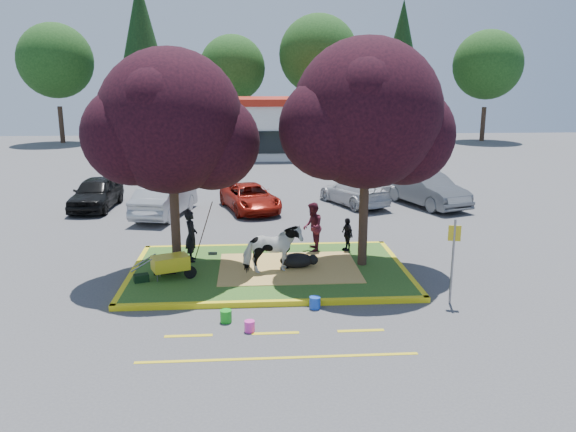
{
  "coord_description": "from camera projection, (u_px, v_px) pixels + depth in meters",
  "views": [
    {
      "loc": [
        -0.54,
        -16.18,
        5.71
      ],
      "look_at": [
        0.62,
        0.5,
        1.65
      ],
      "focal_mm": 35.0,
      "sensor_mm": 36.0,
      "label": 1
    }
  ],
  "objects": [
    {
      "name": "car_white",
      "position": [
        354.0,
        192.0,
        26.33
      ],
      "size": [
        3.24,
        4.58,
        1.23
      ],
      "primitive_type": "imported",
      "rotation": [
        0.0,
        0.0,
        3.54
      ],
      "color": "silver",
      "rests_on": "ground"
    },
    {
      "name": "treeline",
      "position": [
        267.0,
        58.0,
        51.8
      ],
      "size": [
        46.58,
        7.8,
        14.63
      ],
      "color": "black",
      "rests_on": "ground"
    },
    {
      "name": "handler",
      "position": [
        191.0,
        236.0,
        17.57
      ],
      "size": [
        0.44,
        0.62,
        1.62
      ],
      "primitive_type": "imported",
      "rotation": [
        0.0,
        0.0,
        1.66
      ],
      "color": "black",
      "rests_on": "median_island"
    },
    {
      "name": "cow",
      "position": [
        272.0,
        249.0,
        16.49
      ],
      "size": [
        1.83,
        1.15,
        1.44
      ],
      "primitive_type": "imported",
      "rotation": [
        0.0,
        0.0,
        1.8
      ],
      "color": "white",
      "rests_on": "median_island"
    },
    {
      "name": "gear_bag_dark",
      "position": [
        165.0,
        268.0,
        16.59
      ],
      "size": [
        0.67,
        0.43,
        0.32
      ],
      "primitive_type": "cube",
      "rotation": [
        0.0,
        0.0,
        0.15
      ],
      "color": "black",
      "rests_on": "median_island"
    },
    {
      "name": "curb_left",
      "position": [
        133.0,
        274.0,
        16.78
      ],
      "size": [
        0.16,
        5.3,
        0.15
      ],
      "primitive_type": "cube",
      "color": "yellow",
      "rests_on": "ground"
    },
    {
      "name": "fire_lane_long",
      "position": [
        278.0,
        358.0,
        11.83
      ],
      "size": [
        6.0,
        0.1,
        0.01
      ],
      "primitive_type": "cube",
      "color": "yellow",
      "rests_on": "ground"
    },
    {
      "name": "visitor_a",
      "position": [
        313.0,
        227.0,
        18.62
      ],
      "size": [
        0.68,
        0.84,
        1.63
      ],
      "primitive_type": "imported",
      "rotation": [
        0.0,
        0.0,
        -1.65
      ],
      "color": "#4D1625",
      "rests_on": "median_island"
    },
    {
      "name": "visitor_b",
      "position": [
        347.0,
        234.0,
        18.7
      ],
      "size": [
        0.47,
        0.71,
        1.12
      ],
      "primitive_type": "imported",
      "rotation": [
        0.0,
        0.0,
        -1.23
      ],
      "color": "black",
      "rests_on": "median_island"
    },
    {
      "name": "car_red",
      "position": [
        250.0,
        198.0,
        25.14
      ],
      "size": [
        3.06,
        4.63,
        1.18
      ],
      "primitive_type": "imported",
      "rotation": [
        0.0,
        0.0,
        0.28
      ],
      "color": "maroon",
      "rests_on": "ground"
    },
    {
      "name": "median_island",
      "position": [
        269.0,
        271.0,
        17.05
      ],
      "size": [
        8.0,
        5.0,
        0.15
      ],
      "primitive_type": "cube",
      "color": "#29561A",
      "rests_on": "ground"
    },
    {
      "name": "wheelbarrow",
      "position": [
        171.0,
        263.0,
        16.02
      ],
      "size": [
        1.8,
        0.94,
        0.69
      ],
      "rotation": [
        0.0,
        0.0,
        0.39
      ],
      "color": "black",
      "rests_on": "median_island"
    },
    {
      "name": "fire_lane_stripe_a",
      "position": [
        188.0,
        336.0,
        12.86
      ],
      "size": [
        1.1,
        0.12,
        0.01
      ],
      "primitive_type": "cube",
      "color": "yellow",
      "rests_on": "ground"
    },
    {
      "name": "bucket_blue",
      "position": [
        315.0,
        303.0,
        14.39
      ],
      "size": [
        0.36,
        0.36,
        0.31
      ],
      "primitive_type": "cylinder",
      "rotation": [
        0.0,
        0.0,
        0.33
      ],
      "color": "blue",
      "rests_on": "ground"
    },
    {
      "name": "tree_purple_left",
      "position": [
        171.0,
        128.0,
        16.23
      ],
      "size": [
        5.06,
        4.2,
        6.51
      ],
      "color": "black",
      "rests_on": "median_island"
    },
    {
      "name": "tree_purple_right",
      "position": [
        367.0,
        121.0,
        16.37
      ],
      "size": [
        5.3,
        4.4,
        6.82
      ],
      "color": "black",
      "rests_on": "median_island"
    },
    {
      "name": "car_silver",
      "position": [
        165.0,
        200.0,
        24.08
      ],
      "size": [
        2.46,
        4.63,
        1.45
      ],
      "primitive_type": "imported",
      "rotation": [
        0.0,
        0.0,
        2.92
      ],
      "color": "#A0A3A7",
      "rests_on": "ground"
    },
    {
      "name": "retail_building",
      "position": [
        281.0,
        126.0,
        43.81
      ],
      "size": [
        20.4,
        8.4,
        4.4
      ],
      "color": "silver",
      "rests_on": "ground"
    },
    {
      "name": "bucket_green",
      "position": [
        226.0,
        316.0,
        13.57
      ],
      "size": [
        0.33,
        0.33,
        0.3
      ],
      "primitive_type": "cylinder",
      "rotation": [
        0.0,
        0.0,
        -0.18
      ],
      "color": "green",
      "rests_on": "ground"
    },
    {
      "name": "gear_bag_green",
      "position": [
        141.0,
        278.0,
        15.88
      ],
      "size": [
        0.47,
        0.38,
        0.22
      ],
      "primitive_type": "cube",
      "rotation": [
        0.0,
        0.0,
        0.35
      ],
      "color": "black",
      "rests_on": "median_island"
    },
    {
      "name": "curb_far",
      "position": [
        266.0,
        246.0,
        19.55
      ],
      "size": [
        8.3,
        0.16,
        0.15
      ],
      "primitive_type": "cube",
      "color": "yellow",
      "rests_on": "ground"
    },
    {
      "name": "bucket_pink",
      "position": [
        250.0,
        326.0,
        13.06
      ],
      "size": [
        0.29,
        0.29,
        0.26
      ],
      "primitive_type": "cylinder",
      "rotation": [
        0.0,
        0.0,
        0.22
      ],
      "color": "#F737B4",
      "rests_on": "ground"
    },
    {
      "name": "curb_near",
      "position": [
        273.0,
        303.0,
        14.55
      ],
      "size": [
        8.3,
        0.16,
        0.15
      ],
      "primitive_type": "cube",
      "color": "yellow",
      "rests_on": "ground"
    },
    {
      "name": "curb_right",
      "position": [
        401.0,
        268.0,
        17.33
      ],
      "size": [
        0.16,
        5.3,
        0.15
      ],
      "primitive_type": "cube",
      "color": "yellow",
      "rests_on": "ground"
    },
    {
      "name": "fire_lane_stripe_c",
      "position": [
        361.0,
        331.0,
        13.13
      ],
      "size": [
        1.1,
        0.12,
        0.01
      ],
      "primitive_type": "cube",
      "color": "yellow",
      "rests_on": "ground"
    },
    {
      "name": "straw_bedding",
      "position": [
        289.0,
        268.0,
        17.07
      ],
      "size": [
        4.2,
        3.0,
        0.01
      ],
      "primitive_type": "cube",
      "color": "#D9AD59",
      "rests_on": "median_island"
    },
    {
      "name": "fire_lane_stripe_b",
      "position": [
        275.0,
        333.0,
        13.0
      ],
      "size": [
        1.1,
        0.12,
        0.01
      ],
      "primitive_type": "cube",
      "color": "yellow",
      "rests_on": "ground"
    },
    {
      "name": "calf",
      "position": [
        297.0,
        260.0,
        17.06
      ],
      "size": [
        1.14,
        0.83,
        0.44
      ],
      "primitive_type": "ellipsoid",
      "rotation": [
        0.0,
        0.0,
        0.26
      ],
      "color": "black",
      "rests_on": "median_island"
    },
    {
      "name": "car_black",
      "position": [
        96.0,
        193.0,
        25.51
      ],
      "size": [
        1.87,
        4.3,
        1.44
      ],
      "primitive_type": "imported",
      "rotation": [
        0.0,
        0.0,
        -0.04
      ],
      "color": "black",
      "rests_on": "ground"
    },
    {
      "name": "car_grey",
      "position": [
        427.0,
        189.0,
        26.08
      ],
      "size": [
        3.17,
        4.99,
        1.55
      ],
      "primitive_type": "imported",
      "rotation": [
        0.0,
        0.0,
        0.35
      ],
      "color": "#56595D",
      "rests_on": "ground"
    },
    {
      "name": "sign_post",
      "position": [
        453.0,
        253.0,
        14.44
      ],
      "size": [
        0.31,
        0.11,
        2.27
      ],
      "rotation": [
        0.0,
        0.0,
        -0.27
      ],
      "color": "slate",
      "rests_on": "ground"
    },
    {
      "name": "ground",
      "position": [
        269.0,
        273.0,
        17.07
      ],
      "size": [
        90.0,
        90.0,
        0.0
      ],
      "primitive_type": "plane",
      "color": "#424244",
      "rests_on": "ground"
    }
  ]
}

